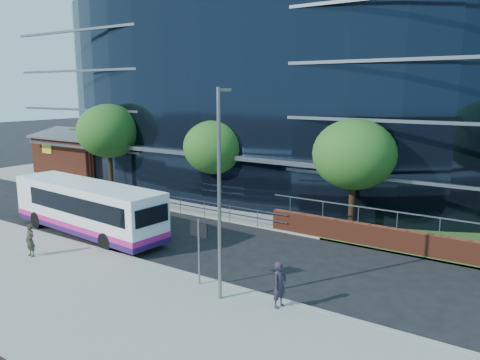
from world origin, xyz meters
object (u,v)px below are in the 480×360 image
Objects in this scene: street_sign at (199,238)px; tree_far_b at (215,147)px; pedestrian at (280,285)px; pedestrian_b at (30,240)px; tree_far_c at (354,155)px; city_bus at (88,208)px; tree_far_a at (109,131)px; streetlight_east at (220,189)px; brick_pavilion at (84,153)px.

street_sign is 13.54m from tree_far_b.
tree_far_b is at bearing 54.44° from pedestrian.
street_sign reaches higher than pedestrian_b.
street_sign is at bearing -103.29° from tree_far_c.
tree_far_b is 0.55× the size of city_bus.
streetlight_east is (19.00, -11.17, -0.42)m from tree_far_a.
city_bus is at bearing 167.49° from street_sign.
tree_far_a is 15.74m from pedestrian_b.
streetlight_east is 4.14m from pedestrian.
tree_far_c is at bearing 0.00° from tree_far_a.
brick_pavilion reaches higher than pedestrian.
street_sign is 20.63m from tree_far_a.
pedestrian_b is at bearing -172.49° from streetlight_east.
brick_pavilion reaches higher than pedestrian_b.
tree_far_a reaches higher than tree_far_b.
city_bus is at bearing 166.25° from streetlight_east.
city_bus is (-12.15, -8.45, -2.98)m from tree_far_c.
city_bus is at bearing -47.08° from tree_far_a.
pedestrian_b is (-12.58, -1.97, -0.08)m from pedestrian.
tree_far_c is at bearing -8.82° from brick_pavilion.
tree_far_a is 0.87× the size of streetlight_east.
tree_far_b reaches higher than city_bus.
brick_pavilion is 1.08× the size of streetlight_east.
tree_far_c is at bearing 76.71° from street_sign.
tree_far_a reaches higher than city_bus.
brick_pavilion is at bearing 72.48° from pedestrian.
brick_pavilion reaches higher than city_bus.
tree_far_a is 10.03m from tree_far_b.
tree_far_a reaches higher than street_sign.
pedestrian is (3.75, 0.02, -1.13)m from street_sign.
street_sign is at bearing -29.65° from brick_pavilion.
tree_far_c is 17.27m from pedestrian_b.
tree_far_a is at bearing -177.14° from tree_far_b.
street_sign is 9.90m from city_bus.
pedestrian_b is (0.82, -4.09, -0.61)m from city_bus.
tree_far_b is 9.58m from city_bus.
tree_far_a is at bearing 149.54° from streetlight_east.
tree_far_a is at bearing 180.00° from tree_far_c.
brick_pavilion is 10.48m from tree_far_a.
pedestrian_b is (-1.32, -13.04, -3.26)m from tree_far_b.
tree_far_b is at bearing 177.14° from tree_far_c.
pedestrian is at bearing 15.16° from streetlight_east.
city_bus reaches higher than pedestrian_b.
tree_far_a is 0.63× the size of city_bus.
street_sign is 2.80m from streetlight_east.
brick_pavilion is at bearing 150.35° from street_sign.
pedestrian is at bearing -26.47° from brick_pavilion.
tree_far_c is 11.22m from streetlight_east.
tree_far_b reaches higher than street_sign.
pedestrian is (2.25, 0.61, -3.42)m from streetlight_east.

